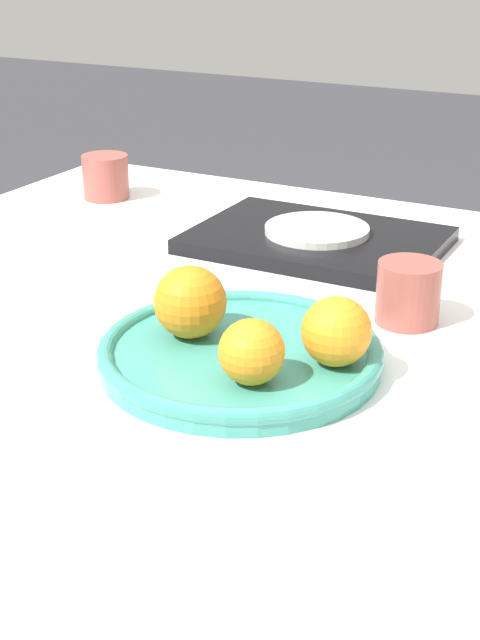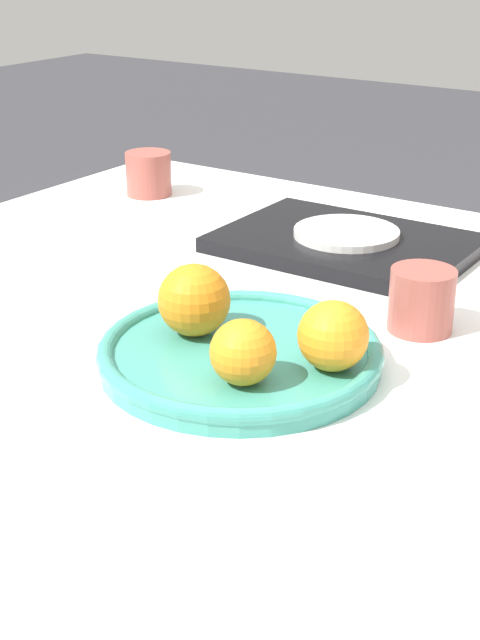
{
  "view_description": "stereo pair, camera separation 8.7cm",
  "coord_description": "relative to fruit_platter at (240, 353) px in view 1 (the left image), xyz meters",
  "views": [
    {
      "loc": [
        0.42,
        -0.91,
        1.16
      ],
      "look_at": [
        0.05,
        -0.21,
        0.81
      ],
      "focal_mm": 50.0,
      "sensor_mm": 36.0,
      "label": 1
    },
    {
      "loc": [
        0.49,
        -0.87,
        1.16
      ],
      "look_at": [
        0.05,
        -0.21,
        0.81
      ],
      "focal_mm": 50.0,
      "sensor_mm": 36.0,
      "label": 2
    }
  ],
  "objects": [
    {
      "name": "orange_0",
      "position": [
        -0.06,
        0.0,
        0.04
      ],
      "size": [
        0.07,
        0.07,
        0.07
      ],
      "color": "orange",
      "rests_on": "fruit_platter"
    },
    {
      "name": "table",
      "position": [
        -0.05,
        0.21,
        -0.39
      ],
      "size": [
        1.18,
        0.86,
        0.76
      ],
      "color": "white",
      "rests_on": "ground_plane"
    },
    {
      "name": "orange_2",
      "position": [
        0.1,
        0.01,
        0.04
      ],
      "size": [
        0.07,
        0.07,
        0.07
      ],
      "color": "orange",
      "rests_on": "fruit_platter"
    },
    {
      "name": "fruit_platter",
      "position": [
        0.0,
        0.0,
        0.0
      ],
      "size": [
        0.29,
        0.29,
        0.03
      ],
      "color": "teal",
      "rests_on": "table"
    },
    {
      "name": "orange_1",
      "position": [
        0.04,
        -0.06,
        0.04
      ],
      "size": [
        0.06,
        0.06,
        0.06
      ],
      "color": "orange",
      "rests_on": "fruit_platter"
    },
    {
      "name": "cup_2",
      "position": [
        0.11,
        0.18,
        0.02
      ],
      "size": [
        0.07,
        0.07,
        0.07
      ],
      "color": "#9E4C42",
      "rests_on": "table"
    },
    {
      "name": "side_plate",
      "position": [
        -0.07,
        0.37,
        0.01
      ],
      "size": [
        0.14,
        0.14,
        0.01
      ],
      "color": "silver",
      "rests_on": "serving_tray"
    },
    {
      "name": "cup_0",
      "position": [
        -0.47,
        0.43,
        0.02
      ],
      "size": [
        0.07,
        0.07,
        0.07
      ],
      "color": "#9E4C42",
      "rests_on": "table"
    },
    {
      "name": "serving_tray",
      "position": [
        -0.07,
        0.37,
        -0.0
      ],
      "size": [
        0.33,
        0.24,
        0.02
      ],
      "color": "black",
      "rests_on": "table"
    }
  ]
}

